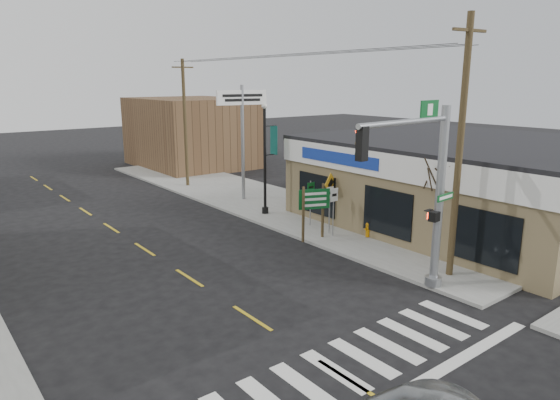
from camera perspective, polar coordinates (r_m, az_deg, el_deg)
ground at (r=12.88m, az=7.63°, el=-19.57°), size 140.00×140.00×0.00m
sidewalk_right at (r=27.37m, az=1.48°, el=-1.18°), size 6.00×38.00×0.13m
center_line at (r=18.67m, az=-10.34°, el=-8.74°), size 0.12×56.00×0.01m
crosswalk at (r=13.11m, az=6.31°, el=-18.85°), size 11.00×2.20×0.01m
thrift_store at (r=26.54m, az=20.64°, el=1.77°), size 12.00×14.00×4.00m
bldg_distant_right at (r=42.57m, az=-10.08°, el=7.64°), size 8.00×10.00×5.60m
traffic_signal_pole at (r=16.58m, az=16.46°, el=2.08°), size 4.97×0.38×6.29m
guide_sign at (r=21.79m, az=3.89°, el=-0.49°), size 1.41×0.13×2.47m
fire_hydrant at (r=22.80m, az=10.01°, el=-3.26°), size 0.22×0.22×0.69m
ped_crossing_sign at (r=23.70m, az=5.75°, el=1.14°), size 1.03×0.07×2.66m
lamp_post at (r=25.90m, az=-1.64°, el=5.67°), size 0.75×0.59×5.76m
dance_center_sign at (r=29.11m, az=-4.34°, el=9.80°), size 3.12×0.20×6.63m
bare_tree at (r=20.13m, az=18.04°, el=3.74°), size 2.34×2.34×4.69m
shrub_front at (r=21.48m, az=18.60°, el=-4.59°), size 1.23×1.23×0.92m
shrub_back at (r=25.06m, az=8.68°, el=-1.54°), size 1.15×1.15×0.87m
utility_pole_near at (r=18.25m, az=19.86°, el=5.69°), size 1.57×0.24×9.05m
utility_pole_far at (r=33.60m, az=-10.80°, el=8.74°), size 1.43×0.21×8.23m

